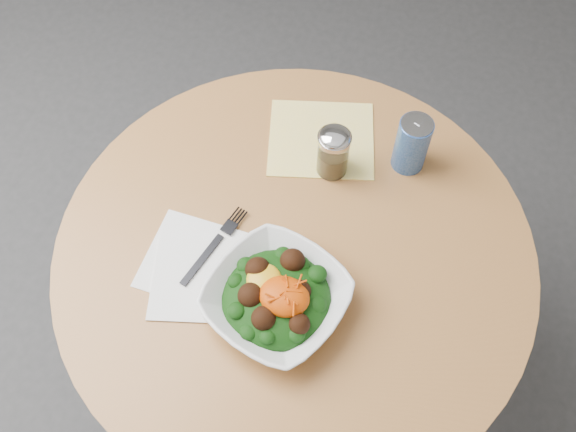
# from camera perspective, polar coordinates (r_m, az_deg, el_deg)

# --- Properties ---
(ground) EXTENTS (6.00, 6.00, 0.00)m
(ground) POSITION_cam_1_polar(r_m,az_deg,el_deg) (1.89, 0.39, -13.46)
(ground) COLOR #313234
(ground) RESTS_ON ground
(table) EXTENTS (0.90, 0.90, 0.75)m
(table) POSITION_cam_1_polar(r_m,az_deg,el_deg) (1.37, 0.53, -6.70)
(table) COLOR black
(table) RESTS_ON ground
(cloth_napkin) EXTENTS (0.26, 0.24, 0.00)m
(cloth_napkin) POSITION_cam_1_polar(r_m,az_deg,el_deg) (1.33, 2.98, 6.87)
(cloth_napkin) COLOR yellow
(cloth_napkin) RESTS_ON table
(paper_napkins) EXTENTS (0.22, 0.22, 0.00)m
(paper_napkins) POSITION_cam_1_polar(r_m,az_deg,el_deg) (1.19, -8.18, -4.66)
(paper_napkins) COLOR white
(paper_napkins) RESTS_ON table
(salad_bowl) EXTENTS (0.30, 0.30, 0.09)m
(salad_bowl) POSITION_cam_1_polar(r_m,az_deg,el_deg) (1.12, -1.03, -7.28)
(salad_bowl) COLOR white
(salad_bowl) RESTS_ON table
(fork) EXTENTS (0.07, 0.19, 0.00)m
(fork) POSITION_cam_1_polar(r_m,az_deg,el_deg) (1.20, -6.44, -2.42)
(fork) COLOR black
(fork) RESTS_ON table
(spice_shaker) EXTENTS (0.07, 0.07, 0.12)m
(spice_shaker) POSITION_cam_1_polar(r_m,az_deg,el_deg) (1.25, 4.04, 5.68)
(spice_shaker) COLOR silver
(spice_shaker) RESTS_ON table
(beverage_can) EXTENTS (0.07, 0.07, 0.13)m
(beverage_can) POSITION_cam_1_polar(r_m,az_deg,el_deg) (1.27, 10.96, 6.31)
(beverage_can) COLOR navy
(beverage_can) RESTS_ON table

